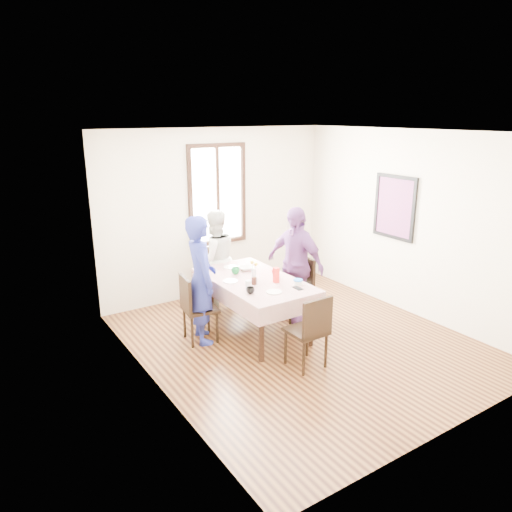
# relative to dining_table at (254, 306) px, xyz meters

# --- Properties ---
(ground) EXTENTS (4.50, 4.50, 0.00)m
(ground) POSITION_rel_dining_table_xyz_m (0.35, -0.60, -0.38)
(ground) COLOR black
(ground) RESTS_ON ground
(back_wall) EXTENTS (4.00, 0.00, 4.00)m
(back_wall) POSITION_rel_dining_table_xyz_m (0.35, 1.65, 0.98)
(back_wall) COLOR beige
(back_wall) RESTS_ON ground
(right_wall) EXTENTS (0.00, 4.50, 4.50)m
(right_wall) POSITION_rel_dining_table_xyz_m (2.35, -0.60, 0.98)
(right_wall) COLOR beige
(right_wall) RESTS_ON ground
(window_frame) EXTENTS (1.02, 0.06, 1.62)m
(window_frame) POSITION_rel_dining_table_xyz_m (0.35, 1.63, 1.27)
(window_frame) COLOR black
(window_frame) RESTS_ON back_wall
(window_pane) EXTENTS (0.90, 0.02, 1.50)m
(window_pane) POSITION_rel_dining_table_xyz_m (0.35, 1.64, 1.27)
(window_pane) COLOR white
(window_pane) RESTS_ON back_wall
(art_poster) EXTENTS (0.04, 0.76, 0.96)m
(art_poster) POSITION_rel_dining_table_xyz_m (2.33, -0.30, 1.18)
(art_poster) COLOR red
(art_poster) RESTS_ON right_wall
(dining_table) EXTENTS (0.89, 1.65, 0.75)m
(dining_table) POSITION_rel_dining_table_xyz_m (0.00, 0.00, 0.00)
(dining_table) COLOR black
(dining_table) RESTS_ON ground
(tablecloth) EXTENTS (1.01, 1.77, 0.01)m
(tablecloth) POSITION_rel_dining_table_xyz_m (0.00, 0.00, 0.38)
(tablecloth) COLOR #53060D
(tablecloth) RESTS_ON dining_table
(chair_left) EXTENTS (0.48, 0.48, 0.91)m
(chair_left) POSITION_rel_dining_table_xyz_m (-0.74, 0.15, 0.08)
(chair_left) COLOR black
(chair_left) RESTS_ON ground
(chair_right) EXTENTS (0.47, 0.47, 0.91)m
(chair_right) POSITION_rel_dining_table_xyz_m (0.74, 0.05, 0.08)
(chair_right) COLOR black
(chair_right) RESTS_ON ground
(chair_far) EXTENTS (0.47, 0.47, 0.91)m
(chair_far) POSITION_rel_dining_table_xyz_m (0.00, 1.13, 0.08)
(chair_far) COLOR black
(chair_far) RESTS_ON ground
(chair_near) EXTENTS (0.43, 0.43, 0.91)m
(chair_near) POSITION_rel_dining_table_xyz_m (0.00, -1.13, 0.08)
(chair_near) COLOR black
(chair_near) RESTS_ON ground
(person_left) EXTENTS (0.53, 0.69, 1.69)m
(person_left) POSITION_rel_dining_table_xyz_m (-0.72, 0.15, 0.47)
(person_left) COLOR navy
(person_left) RESTS_ON ground
(person_far) EXTENTS (0.77, 0.61, 1.52)m
(person_far) POSITION_rel_dining_table_xyz_m (0.00, 1.11, 0.39)
(person_far) COLOR silver
(person_far) RESTS_ON ground
(person_right) EXTENTS (0.62, 1.05, 1.67)m
(person_right) POSITION_rel_dining_table_xyz_m (0.72, 0.05, 0.46)
(person_right) COLOR #6A3A79
(person_right) RESTS_ON ground
(mug_black) EXTENTS (0.13, 0.13, 0.08)m
(mug_black) POSITION_rel_dining_table_xyz_m (-0.33, -0.43, 0.43)
(mug_black) COLOR black
(mug_black) RESTS_ON tablecloth
(mug_flag) EXTENTS (0.15, 0.15, 0.10)m
(mug_flag) POSITION_rel_dining_table_xyz_m (0.30, -0.08, 0.44)
(mug_flag) COLOR red
(mug_flag) RESTS_ON tablecloth
(mug_green) EXTENTS (0.15, 0.15, 0.09)m
(mug_green) POSITION_rel_dining_table_xyz_m (-0.10, 0.33, 0.43)
(mug_green) COLOR #0C7226
(mug_green) RESTS_ON tablecloth
(serving_bowl) EXTENTS (0.25, 0.25, 0.05)m
(serving_bowl) POSITION_rel_dining_table_xyz_m (0.12, 0.39, 0.41)
(serving_bowl) COLOR white
(serving_bowl) RESTS_ON tablecloth
(juice_carton) EXTENTS (0.06, 0.06, 0.20)m
(juice_carton) POSITION_rel_dining_table_xyz_m (0.17, -0.27, 0.49)
(juice_carton) COLOR red
(juice_carton) RESTS_ON tablecloth
(butter_tub) EXTENTS (0.11, 0.11, 0.05)m
(butter_tub) POSITION_rel_dining_table_xyz_m (0.37, -0.49, 0.41)
(butter_tub) COLOR white
(butter_tub) RESTS_ON tablecloth
(jam_jar) EXTENTS (0.07, 0.07, 0.10)m
(jam_jar) POSITION_rel_dining_table_xyz_m (-0.11, -0.17, 0.43)
(jam_jar) COLOR black
(jam_jar) RESTS_ON tablecloth
(drinking_glass) EXTENTS (0.08, 0.08, 0.11)m
(drinking_glass) POSITION_rel_dining_table_xyz_m (-0.26, -0.26, 0.44)
(drinking_glass) COLOR silver
(drinking_glass) RESTS_ON tablecloth
(smartphone) EXTENTS (0.08, 0.15, 0.01)m
(smartphone) POSITION_rel_dining_table_xyz_m (0.27, -0.61, 0.39)
(smartphone) COLOR black
(smartphone) RESTS_ON tablecloth
(flower_vase) EXTENTS (0.06, 0.06, 0.13)m
(flower_vase) POSITION_rel_dining_table_xyz_m (0.03, 0.05, 0.45)
(flower_vase) COLOR silver
(flower_vase) RESTS_ON tablecloth
(plate_left) EXTENTS (0.20, 0.20, 0.01)m
(plate_left) POSITION_rel_dining_table_xyz_m (-0.31, 0.09, 0.39)
(plate_left) COLOR white
(plate_left) RESTS_ON tablecloth
(plate_far) EXTENTS (0.20, 0.20, 0.01)m
(plate_far) POSITION_rel_dining_table_xyz_m (-0.02, 0.61, 0.39)
(plate_far) COLOR white
(plate_far) RESTS_ON tablecloth
(plate_near) EXTENTS (0.20, 0.20, 0.01)m
(plate_near) POSITION_rel_dining_table_xyz_m (-0.06, -0.55, 0.39)
(plate_near) COLOR white
(plate_near) RESTS_ON tablecloth
(butter_lid) EXTENTS (0.12, 0.12, 0.01)m
(butter_lid) POSITION_rel_dining_table_xyz_m (0.37, -0.49, 0.45)
(butter_lid) COLOR blue
(butter_lid) RESTS_ON butter_tub
(flower_bunch) EXTENTS (0.09, 0.09, 0.10)m
(flower_bunch) POSITION_rel_dining_table_xyz_m (0.03, 0.05, 0.56)
(flower_bunch) COLOR yellow
(flower_bunch) RESTS_ON flower_vase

